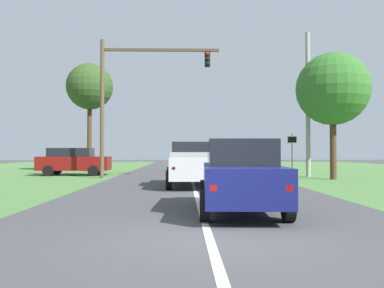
{
  "coord_description": "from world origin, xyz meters",
  "views": [
    {
      "loc": [
        -0.47,
        -7.12,
        1.56
      ],
      "look_at": [
        0.01,
        15.13,
        2.01
      ],
      "focal_mm": 36.64,
      "sensor_mm": 36.0,
      "label": 1
    }
  ],
  "objects_px": {
    "traffic_light": "(131,88)",
    "crossing_suv_far": "(74,161)",
    "keep_moving_sign": "(292,150)",
    "utility_pole_right": "(308,104)",
    "pickup_truck_lead": "(192,164)",
    "red_suv_near": "(240,174)",
    "oak_tree_right": "(333,89)",
    "extra_tree_1": "(90,87)"
  },
  "relations": [
    {
      "from": "oak_tree_right",
      "to": "extra_tree_1",
      "type": "xyz_separation_m",
      "value": [
        -16.02,
        9.59,
        1.65
      ]
    },
    {
      "from": "keep_moving_sign",
      "to": "crossing_suv_far",
      "type": "distance_m",
      "value": 14.18
    },
    {
      "from": "oak_tree_right",
      "to": "utility_pole_right",
      "type": "height_order",
      "value": "utility_pole_right"
    },
    {
      "from": "crossing_suv_far",
      "to": "extra_tree_1",
      "type": "xyz_separation_m",
      "value": [
        -0.22,
        5.26,
        5.81
      ]
    },
    {
      "from": "red_suv_near",
      "to": "oak_tree_right",
      "type": "bearing_deg",
      "value": 59.11
    },
    {
      "from": "traffic_light",
      "to": "crossing_suv_far",
      "type": "distance_m",
      "value": 6.77
    },
    {
      "from": "extra_tree_1",
      "to": "utility_pole_right",
      "type": "bearing_deg",
      "value": -25.23
    },
    {
      "from": "red_suv_near",
      "to": "extra_tree_1",
      "type": "xyz_separation_m",
      "value": [
        -9.03,
        21.28,
        5.78
      ]
    },
    {
      "from": "utility_pole_right",
      "to": "extra_tree_1",
      "type": "height_order",
      "value": "utility_pole_right"
    },
    {
      "from": "pickup_truck_lead",
      "to": "extra_tree_1",
      "type": "height_order",
      "value": "extra_tree_1"
    },
    {
      "from": "keep_moving_sign",
      "to": "extra_tree_1",
      "type": "height_order",
      "value": "extra_tree_1"
    },
    {
      "from": "extra_tree_1",
      "to": "keep_moving_sign",
      "type": "bearing_deg",
      "value": -29.67
    },
    {
      "from": "crossing_suv_far",
      "to": "utility_pole_right",
      "type": "distance_m",
      "value": 15.68
    },
    {
      "from": "oak_tree_right",
      "to": "red_suv_near",
      "type": "bearing_deg",
      "value": -120.89
    },
    {
      "from": "keep_moving_sign",
      "to": "crossing_suv_far",
      "type": "bearing_deg",
      "value": 168.68
    },
    {
      "from": "traffic_light",
      "to": "utility_pole_right",
      "type": "xyz_separation_m",
      "value": [
        10.93,
        0.92,
        -0.86
      ]
    },
    {
      "from": "red_suv_near",
      "to": "pickup_truck_lead",
      "type": "distance_m",
      "value": 7.61
    },
    {
      "from": "oak_tree_right",
      "to": "pickup_truck_lead",
      "type": "bearing_deg",
      "value": -152.79
    },
    {
      "from": "red_suv_near",
      "to": "keep_moving_sign",
      "type": "height_order",
      "value": "keep_moving_sign"
    },
    {
      "from": "pickup_truck_lead",
      "to": "utility_pole_right",
      "type": "height_order",
      "value": "utility_pole_right"
    },
    {
      "from": "keep_moving_sign",
      "to": "pickup_truck_lead",
      "type": "bearing_deg",
      "value": -137.27
    },
    {
      "from": "oak_tree_right",
      "to": "utility_pole_right",
      "type": "bearing_deg",
      "value": 105.79
    },
    {
      "from": "traffic_light",
      "to": "crossing_suv_far",
      "type": "bearing_deg",
      "value": 145.52
    },
    {
      "from": "pickup_truck_lead",
      "to": "crossing_suv_far",
      "type": "relative_size",
      "value": 1.19
    },
    {
      "from": "crossing_suv_far",
      "to": "extra_tree_1",
      "type": "relative_size",
      "value": 0.54
    },
    {
      "from": "pickup_truck_lead",
      "to": "traffic_light",
      "type": "relative_size",
      "value": 0.68
    },
    {
      "from": "utility_pole_right",
      "to": "extra_tree_1",
      "type": "relative_size",
      "value": 1.05
    },
    {
      "from": "keep_moving_sign",
      "to": "oak_tree_right",
      "type": "bearing_deg",
      "value": -39.02
    },
    {
      "from": "pickup_truck_lead",
      "to": "red_suv_near",
      "type": "bearing_deg",
      "value": -81.81
    },
    {
      "from": "traffic_light",
      "to": "keep_moving_sign",
      "type": "relative_size",
      "value": 3.13
    },
    {
      "from": "traffic_light",
      "to": "oak_tree_right",
      "type": "relative_size",
      "value": 1.15
    },
    {
      "from": "pickup_truck_lead",
      "to": "traffic_light",
      "type": "height_order",
      "value": "traffic_light"
    },
    {
      "from": "red_suv_near",
      "to": "traffic_light",
      "type": "distance_m",
      "value": 14.59
    },
    {
      "from": "traffic_light",
      "to": "extra_tree_1",
      "type": "distance_m",
      "value": 9.38
    },
    {
      "from": "red_suv_near",
      "to": "oak_tree_right",
      "type": "xyz_separation_m",
      "value": [
        6.99,
        11.69,
        4.13
      ]
    },
    {
      "from": "traffic_light",
      "to": "extra_tree_1",
      "type": "bearing_deg",
      "value": 118.53
    },
    {
      "from": "keep_moving_sign",
      "to": "utility_pole_right",
      "type": "bearing_deg",
      "value": 32.98
    },
    {
      "from": "crossing_suv_far",
      "to": "pickup_truck_lead",
      "type": "bearing_deg",
      "value": -47.68
    },
    {
      "from": "traffic_light",
      "to": "oak_tree_right",
      "type": "height_order",
      "value": "traffic_light"
    },
    {
      "from": "crossing_suv_far",
      "to": "keep_moving_sign",
      "type": "bearing_deg",
      "value": -11.32
    },
    {
      "from": "keep_moving_sign",
      "to": "oak_tree_right",
      "type": "height_order",
      "value": "oak_tree_right"
    },
    {
      "from": "keep_moving_sign",
      "to": "utility_pole_right",
      "type": "relative_size",
      "value": 0.29
    }
  ]
}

